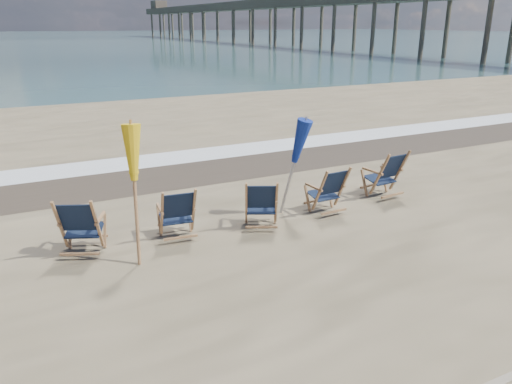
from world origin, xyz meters
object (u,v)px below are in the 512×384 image
beach_chair_0 (97,227)px  beach_chair_3 (342,189)px  beach_chair_2 (276,205)px  fishing_pier (267,16)px  beach_chair_4 (400,172)px  umbrella_blue (292,144)px  umbrella_yellow (132,161)px  beach_chair_1 (194,212)px

beach_chair_0 → beach_chair_3: beach_chair_0 is taller
beach_chair_2 → fishing_pier: (37.45, 71.52, 4.16)m
beach_chair_4 → fishing_pier: fishing_pier is taller
umbrella_blue → umbrella_yellow: bearing=-167.4°
beach_chair_1 → beach_chair_3: (3.08, -0.10, 0.00)m
beach_chair_2 → fishing_pier: fishing_pier is taller
beach_chair_3 → beach_chair_4: (1.70, 0.25, 0.04)m
beach_chair_3 → umbrella_blue: 1.40m
beach_chair_2 → beach_chair_1: bearing=13.2°
umbrella_blue → beach_chair_4: bearing=-2.1°
umbrella_blue → fishing_pier: bearing=62.6°
beach_chair_0 → umbrella_yellow: bearing=162.7°
beach_chair_2 → fishing_pier: 80.84m
beach_chair_0 → beach_chair_1: size_ratio=1.06×
fishing_pier → umbrella_blue: bearing=-117.4°
beach_chair_0 → beach_chair_3: (4.71, -0.11, -0.02)m
beach_chair_1 → beach_chair_2: size_ratio=1.01×
beach_chair_2 → umbrella_blue: bearing=-113.7°
beach_chair_3 → beach_chair_0: bearing=-4.3°
beach_chair_1 → fishing_pier: bearing=-112.1°
beach_chair_3 → fishing_pier: 79.92m
beach_chair_3 → umbrella_yellow: bearing=1.9°
beach_chair_0 → beach_chair_4: (6.40, 0.15, 0.02)m
beach_chair_2 → beach_chair_4: beach_chair_4 is taller
beach_chair_0 → beach_chair_4: size_ratio=0.97×
fishing_pier → beach_chair_4: bearing=-115.7°
beach_chair_1 → fishing_pier: 81.26m
beach_chair_1 → fishing_pier: fishing_pier is taller
beach_chair_3 → umbrella_yellow: (-4.17, -0.36, 1.16)m
beach_chair_4 → beach_chair_3: bearing=3.0°
beach_chair_0 → umbrella_yellow: umbrella_yellow is taller
beach_chair_1 → fishing_pier: size_ratio=0.01×
beach_chair_2 → fishing_pier: size_ratio=0.01×
umbrella_blue → fishing_pier: (36.81, 70.96, 3.22)m
beach_chair_3 → fishing_pier: (35.84, 71.32, 4.15)m
beach_chair_2 → umbrella_yellow: 2.82m
beach_chair_0 → beach_chair_1: (1.63, -0.00, -0.03)m
beach_chair_3 → beach_chair_4: 1.72m
beach_chair_4 → fishing_pier: (34.14, 71.06, 4.11)m
umbrella_blue → beach_chair_2: bearing=-138.7°
beach_chair_0 → umbrella_blue: bearing=-152.8°
beach_chair_3 → fishing_pier: bearing=-119.7°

